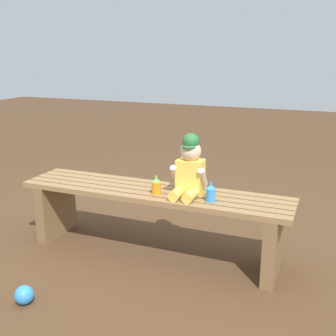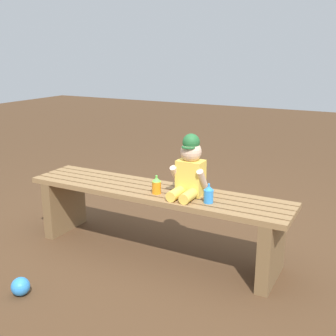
# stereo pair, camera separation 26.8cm
# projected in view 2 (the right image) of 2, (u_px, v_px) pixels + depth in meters

# --- Properties ---
(ground_plane) EXTENTS (16.00, 16.00, 0.00)m
(ground_plane) POSITION_uv_depth(u_px,v_px,m) (155.00, 252.00, 2.96)
(ground_plane) COLOR #4C331E
(park_bench) EXTENTS (1.88, 0.40, 0.47)m
(park_bench) POSITION_uv_depth(u_px,v_px,m) (155.00, 209.00, 2.87)
(park_bench) COLOR olive
(park_bench) RESTS_ON ground_plane
(child_figure) EXTENTS (0.23, 0.27, 0.40)m
(child_figure) POSITION_uv_depth(u_px,v_px,m) (190.00, 169.00, 2.67)
(child_figure) COLOR #F2C64C
(child_figure) RESTS_ON park_bench
(sippy_cup_left) EXTENTS (0.06, 0.06, 0.12)m
(sippy_cup_left) POSITION_uv_depth(u_px,v_px,m) (157.00, 185.00, 2.73)
(sippy_cup_left) COLOR orange
(sippy_cup_left) RESTS_ON park_bench
(sippy_cup_right) EXTENTS (0.06, 0.06, 0.12)m
(sippy_cup_right) POSITION_uv_depth(u_px,v_px,m) (209.00, 194.00, 2.57)
(sippy_cup_right) COLOR #338CE5
(sippy_cup_right) RESTS_ON park_bench
(toy_ball) EXTENTS (0.11, 0.11, 0.11)m
(toy_ball) POSITION_uv_depth(u_px,v_px,m) (20.00, 286.00, 2.42)
(toy_ball) COLOR #338CE5
(toy_ball) RESTS_ON ground_plane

